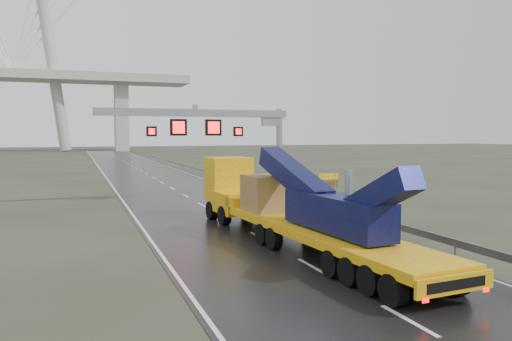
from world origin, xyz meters
name	(u,v)px	position (x,y,z in m)	size (l,w,h in m)	color
ground	(291,256)	(0.00, 0.00, 0.00)	(400.00, 400.00, 0.00)	#2D3122
road	(154,178)	(0.00, 40.00, 0.01)	(11.00, 200.00, 0.02)	black
guardrail	(227,178)	(6.10, 30.00, 0.70)	(0.20, 140.00, 1.40)	gray
sign_gantry	(222,129)	(2.10, 17.99, 5.61)	(14.90, 1.20, 7.42)	#A2A29D
heavy_haul_truck	(279,204)	(0.80, 3.35, 1.76)	(4.23, 19.53, 4.55)	yellow
exit_sign_pair	(329,183)	(7.95, 11.52, 1.77)	(1.47, 0.08, 2.53)	gray
striped_barrier	(264,190)	(6.00, 19.16, 0.61)	(0.72, 0.39, 1.21)	red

